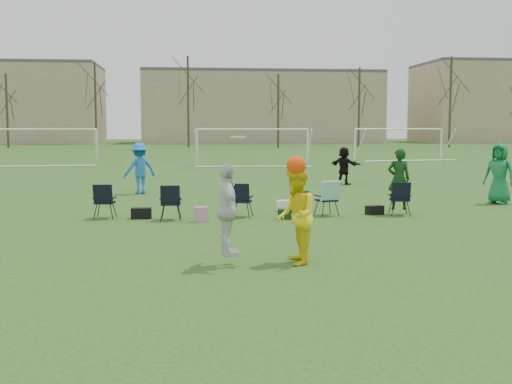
{
  "coord_description": "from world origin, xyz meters",
  "views": [
    {
      "loc": [
        -0.4,
        -10.1,
        2.52
      ],
      "look_at": [
        0.98,
        2.42,
        1.25
      ],
      "focal_mm": 45.0,
      "sensor_mm": 36.0,
      "label": 1
    }
  ],
  "objects": [
    {
      "name": "sideline_setup",
      "position": [
        2.28,
        7.76,
        0.56
      ],
      "size": [
        9.04,
        2.29,
        1.92
      ],
      "color": "#0E3512",
      "rests_on": "ground"
    },
    {
      "name": "fielder_green_far",
      "position": [
        9.89,
        9.98,
        1.0
      ],
      "size": [
        1.13,
        1.16,
        2.01
      ],
      "primitive_type": "imported",
      "rotation": [
        0.0,
        0.0,
        -0.83
      ],
      "color": "#136D3C",
      "rests_on": "ground"
    },
    {
      "name": "ground",
      "position": [
        0.0,
        0.0,
        0.0
      ],
      "size": [
        260.0,
        260.0,
        0.0
      ],
      "primitive_type": "plane",
      "color": "#234A17",
      "rests_on": "ground"
    },
    {
      "name": "goal_mid",
      "position": [
        4.0,
        32.0,
        1.92
      ],
      "size": [
        7.4,
        0.63,
        2.46
      ],
      "rotation": [
        0.0,
        0.0,
        -0.07
      ],
      "color": "white",
      "rests_on": "ground"
    },
    {
      "name": "fielder_blue",
      "position": [
        -2.14,
        14.49,
        0.97
      ],
      "size": [
        1.44,
        1.19,
        1.94
      ],
      "primitive_type": "imported",
      "rotation": [
        0.0,
        0.0,
        3.58
      ],
      "color": "blue",
      "rests_on": "ground"
    },
    {
      "name": "goal_right",
      "position": [
        16.0,
        38.0,
        1.92
      ],
      "size": [
        7.35,
        1.14,
        2.46
      ],
      "rotation": [
        0.0,
        0.0,
        0.14
      ],
      "color": "white",
      "rests_on": "ground"
    },
    {
      "name": "fielder_black",
      "position": [
        6.58,
        17.67,
        0.83
      ],
      "size": [
        1.38,
        1.49,
        1.66
      ],
      "primitive_type": "imported",
      "rotation": [
        0.0,
        0.0,
        2.28
      ],
      "color": "black",
      "rests_on": "ground"
    },
    {
      "name": "building_row",
      "position": [
        6.73,
        96.0,
        5.99
      ],
      "size": [
        126.0,
        16.0,
        13.0
      ],
      "color": "tan",
      "rests_on": "ground"
    },
    {
      "name": "center_contest",
      "position": [
        1.13,
        1.42,
        0.97
      ],
      "size": [
        1.9,
        1.03,
        2.37
      ],
      "color": "silver",
      "rests_on": "ground"
    },
    {
      "name": "tree_line",
      "position": [
        0.24,
        69.85,
        5.09
      ],
      "size": [
        110.28,
        3.28,
        11.4
      ],
      "color": "#382B21",
      "rests_on": "ground"
    },
    {
      "name": "goal_left",
      "position": [
        -10.0,
        34.0,
        1.92
      ],
      "size": [
        7.39,
        0.76,
        2.46
      ],
      "rotation": [
        0.0,
        0.0,
        0.09
      ],
      "color": "white",
      "rests_on": "ground"
    }
  ]
}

